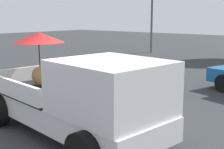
{
  "coord_description": "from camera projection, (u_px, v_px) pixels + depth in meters",
  "views": [
    {
      "loc": [
        5.21,
        -4.75,
        2.75
      ],
      "look_at": [
        -0.37,
        1.98,
        1.1
      ],
      "focal_mm": 49.97,
      "sensor_mm": 36.0,
      "label": 1
    }
  ],
  "objects": [
    {
      "name": "ground_plane",
      "position": [
        71.0,
        134.0,
        7.37
      ],
      "size": [
        80.0,
        80.0,
        0.0
      ],
      "primitive_type": "plane",
      "color": "#2D3033"
    },
    {
      "name": "pickup_truck_main",
      "position": [
        80.0,
        96.0,
        6.93
      ],
      "size": [
        5.24,
        2.75,
        2.32
      ],
      "rotation": [
        0.0,
        0.0,
        -0.12
      ],
      "color": "black",
      "rests_on": "ground"
    },
    {
      "name": "motel_sign",
      "position": [
        152.0,
        4.0,
        23.24
      ],
      "size": [
        1.4,
        0.16,
        5.11
      ],
      "color": "#59595B",
      "rests_on": "ground"
    }
  ]
}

